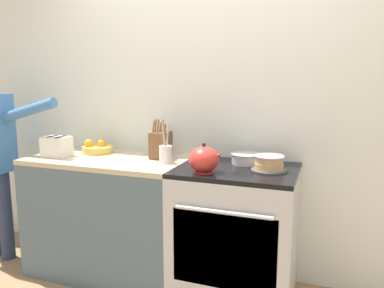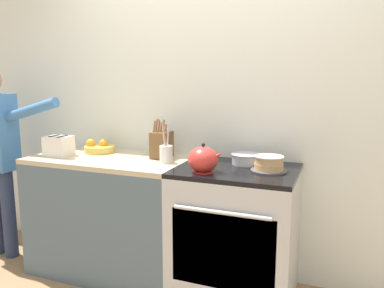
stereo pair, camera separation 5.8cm
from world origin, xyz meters
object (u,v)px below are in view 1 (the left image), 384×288
knife_block (161,144)px  fruit_bowl (97,148)px  layer_cake (269,164)px  tea_kettle (204,159)px  mixing_bowl (246,159)px  stove_range (235,233)px  utensil_crock (166,153)px  toaster (57,147)px

knife_block → fruit_bowl: bearing=178.9°
layer_cake → fruit_bowl: 1.41m
tea_kettle → knife_block: (-0.44, 0.31, 0.02)m
tea_kettle → mixing_bowl: 0.38m
stove_range → knife_block: size_ratio=3.11×
tea_kettle → utensil_crock: 0.38m
stove_range → tea_kettle: 0.59m
stove_range → utensil_crock: (-0.51, -0.01, 0.53)m
layer_cake → toaster: (-1.60, -0.09, 0.03)m
layer_cake → fruit_bowl: size_ratio=0.94×
knife_block → fruit_bowl: size_ratio=1.20×
knife_block → toaster: size_ratio=1.42×
stove_range → utensil_crock: bearing=-178.6°
layer_cake → toaster: size_ratio=1.11×
mixing_bowl → fruit_bowl: size_ratio=0.85×
fruit_bowl → toaster: size_ratio=1.18×
toaster → knife_block: bearing=16.3°
stove_range → utensil_crock: utensil_crock is taller
mixing_bowl → knife_block: (-0.65, -0.01, 0.06)m
stove_range → fruit_bowl: (-1.19, 0.14, 0.49)m
tea_kettle → toaster: tea_kettle is taller
stove_range → mixing_bowl: 0.52m
tea_kettle → utensil_crock: size_ratio=0.71×
stove_range → knife_block: bearing=168.2°
tea_kettle → utensil_crock: utensil_crock is taller
mixing_bowl → utensil_crock: bearing=-164.3°
layer_cake → tea_kettle: 0.42m
layer_cake → fruit_bowl: fruit_bowl is taller
tea_kettle → mixing_bowl: tea_kettle is taller
fruit_bowl → utensil_crock: bearing=-12.7°
fruit_bowl → mixing_bowl: bearing=0.1°
knife_block → utensil_crock: size_ratio=0.88×
tea_kettle → knife_block: 0.54m
tea_kettle → fruit_bowl: size_ratio=0.97×
knife_block → toaster: (-0.77, -0.23, -0.03)m
stove_range → tea_kettle: size_ratio=3.86×
layer_cake → fruit_bowl: (-1.40, 0.14, -0.01)m
stove_range → tea_kettle: bearing=-134.2°
tea_kettle → mixing_bowl: (0.20, 0.32, -0.04)m
utensil_crock → toaster: utensil_crock is taller
stove_range → mixing_bowl: mixing_bowl is taller
knife_block → fruit_bowl: knife_block is taller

